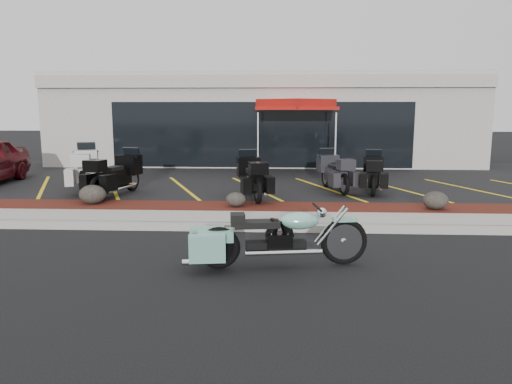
# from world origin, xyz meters

# --- Properties ---
(ground) EXTENTS (90.00, 90.00, 0.00)m
(ground) POSITION_xyz_m (0.00, 0.00, 0.00)
(ground) COLOR black
(ground) RESTS_ON ground
(curb) EXTENTS (24.00, 0.25, 0.15)m
(curb) POSITION_xyz_m (0.00, 0.90, 0.07)
(curb) COLOR gray
(curb) RESTS_ON ground
(sidewalk) EXTENTS (24.00, 1.20, 0.15)m
(sidewalk) POSITION_xyz_m (0.00, 1.60, 0.07)
(sidewalk) COLOR gray
(sidewalk) RESTS_ON ground
(mulch_bed) EXTENTS (24.00, 1.20, 0.16)m
(mulch_bed) POSITION_xyz_m (0.00, 2.80, 0.08)
(mulch_bed) COLOR #35160C
(mulch_bed) RESTS_ON ground
(upper_lot) EXTENTS (26.00, 9.60, 0.15)m
(upper_lot) POSITION_xyz_m (0.00, 8.20, 0.07)
(upper_lot) COLOR black
(upper_lot) RESTS_ON ground
(dealership_building) EXTENTS (18.00, 8.16, 4.00)m
(dealership_building) POSITION_xyz_m (0.00, 14.47, 2.01)
(dealership_building) COLOR gray
(dealership_building) RESTS_ON ground
(boulder_left) EXTENTS (0.69, 0.57, 0.49)m
(boulder_left) POSITION_xyz_m (-4.00, 2.88, 0.40)
(boulder_left) COLOR black
(boulder_left) RESTS_ON mulch_bed
(boulder_mid) EXTENTS (0.50, 0.42, 0.36)m
(boulder_mid) POSITION_xyz_m (-0.31, 2.70, 0.34)
(boulder_mid) COLOR black
(boulder_mid) RESTS_ON mulch_bed
(boulder_right) EXTENTS (0.61, 0.51, 0.43)m
(boulder_right) POSITION_xyz_m (4.55, 2.62, 0.38)
(boulder_right) COLOR black
(boulder_right) RESTS_ON mulch_bed
(hero_cruiser) EXTENTS (3.02, 1.17, 1.04)m
(hero_cruiser) POSITION_xyz_m (1.87, -1.35, 0.52)
(hero_cruiser) COLOR #73B3A1
(hero_cruiser) RESTS_ON ground
(touring_white) EXTENTS (1.54, 2.54, 1.38)m
(touring_white) POSITION_xyz_m (-5.21, 5.70, 0.84)
(touring_white) COLOR beige
(touring_white) RESTS_ON upper_lot
(touring_black_front) EXTENTS (1.43, 2.39, 1.30)m
(touring_black_front) POSITION_xyz_m (-3.56, 4.86, 0.80)
(touring_black_front) COLOR black
(touring_black_front) RESTS_ON upper_lot
(touring_black_mid) EXTENTS (1.32, 2.33, 1.28)m
(touring_black_mid) POSITION_xyz_m (-0.14, 4.66, 0.79)
(touring_black_mid) COLOR black
(touring_black_mid) RESTS_ON upper_lot
(touring_grey) EXTENTS (1.29, 2.23, 1.22)m
(touring_grey) POSITION_xyz_m (2.20, 5.91, 0.76)
(touring_grey) COLOR #29292D
(touring_grey) RESTS_ON upper_lot
(touring_black_rear) EXTENTS (1.11, 2.16, 1.20)m
(touring_black_rear) POSITION_xyz_m (3.60, 5.77, 0.75)
(touring_black_rear) COLOR black
(touring_black_rear) RESTS_ON upper_lot
(traffic_cone) EXTENTS (0.35, 0.35, 0.49)m
(traffic_cone) POSITION_xyz_m (0.03, 7.23, 0.39)
(traffic_cone) COLOR red
(traffic_cone) RESTS_ON upper_lot
(popup_canopy) EXTENTS (3.44, 3.44, 2.75)m
(popup_canopy) POSITION_xyz_m (1.35, 9.78, 2.64)
(popup_canopy) COLOR silver
(popup_canopy) RESTS_ON upper_lot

